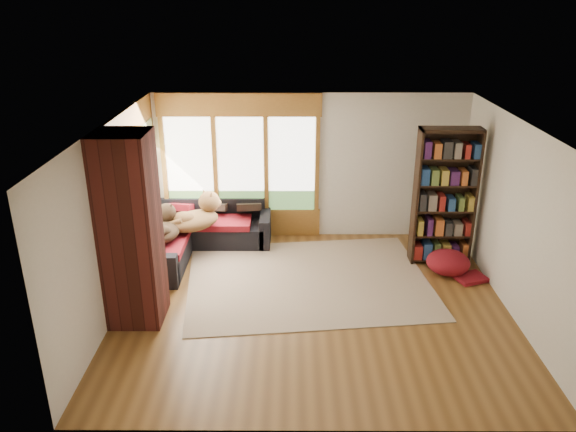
% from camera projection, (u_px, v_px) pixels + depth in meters
% --- Properties ---
extents(floor, '(5.50, 5.50, 0.00)m').
position_uv_depth(floor, '(313.00, 304.00, 8.07)').
color(floor, brown).
rests_on(floor, ground).
extents(ceiling, '(5.50, 5.50, 0.00)m').
position_uv_depth(ceiling, '(316.00, 126.00, 7.10)').
color(ceiling, white).
extents(wall_back, '(5.50, 0.04, 2.60)m').
position_uv_depth(wall_back, '(309.00, 167.00, 9.90)').
color(wall_back, silver).
rests_on(wall_back, ground).
extents(wall_front, '(5.50, 0.04, 2.60)m').
position_uv_depth(wall_front, '(325.00, 322.00, 5.26)').
color(wall_front, silver).
rests_on(wall_front, ground).
extents(wall_left, '(0.04, 5.00, 2.60)m').
position_uv_depth(wall_left, '(111.00, 220.00, 7.59)').
color(wall_left, silver).
rests_on(wall_left, ground).
extents(wall_right, '(0.04, 5.00, 2.60)m').
position_uv_depth(wall_right, '(518.00, 221.00, 7.57)').
color(wall_right, silver).
rests_on(wall_right, ground).
extents(windows_back, '(2.82, 0.10, 1.90)m').
position_uv_depth(windows_back, '(241.00, 165.00, 9.86)').
color(windows_back, '#8E5F24').
rests_on(windows_back, wall_back).
extents(windows_left, '(0.10, 2.62, 1.90)m').
position_uv_depth(windows_left, '(136.00, 188.00, 8.69)').
color(windows_left, '#8E5F24').
rests_on(windows_left, wall_left).
extents(roller_blind, '(0.03, 0.72, 0.90)m').
position_uv_depth(roller_blind, '(148.00, 149.00, 9.31)').
color(roller_blind, '#85985F').
rests_on(roller_blind, wall_left).
extents(brick_chimney, '(0.70, 0.70, 2.60)m').
position_uv_depth(brick_chimney, '(130.00, 231.00, 7.27)').
color(brick_chimney, '#471914').
rests_on(brick_chimney, ground).
extents(sectional_sofa, '(2.20, 2.20, 0.80)m').
position_uv_depth(sectional_sofa, '(195.00, 237.00, 9.54)').
color(sectional_sofa, black).
rests_on(sectional_sofa, ground).
extents(area_rug, '(3.97, 3.21, 0.01)m').
position_uv_depth(area_rug, '(308.00, 280.00, 8.73)').
color(area_rug, beige).
rests_on(area_rug, ground).
extents(bookshelf, '(0.96, 0.32, 2.25)m').
position_uv_depth(bookshelf, '(445.00, 197.00, 8.95)').
color(bookshelf, black).
rests_on(bookshelf, ground).
extents(pouf, '(0.79, 0.79, 0.37)m').
position_uv_depth(pouf, '(448.00, 262.00, 8.90)').
color(pouf, maroon).
rests_on(pouf, area_rug).
extents(dog_tan, '(1.04, 1.03, 0.52)m').
position_uv_depth(dog_tan, '(197.00, 210.00, 9.31)').
color(dog_tan, brown).
rests_on(dog_tan, sectional_sofa).
extents(dog_brindle, '(0.51, 0.82, 0.44)m').
position_uv_depth(dog_brindle, '(164.00, 222.00, 8.96)').
color(dog_brindle, black).
rests_on(dog_brindle, sectional_sofa).
extents(throw_pillows, '(1.98, 1.68, 0.45)m').
position_uv_depth(throw_pillows, '(196.00, 208.00, 9.50)').
color(throw_pillows, black).
rests_on(throw_pillows, sectional_sofa).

